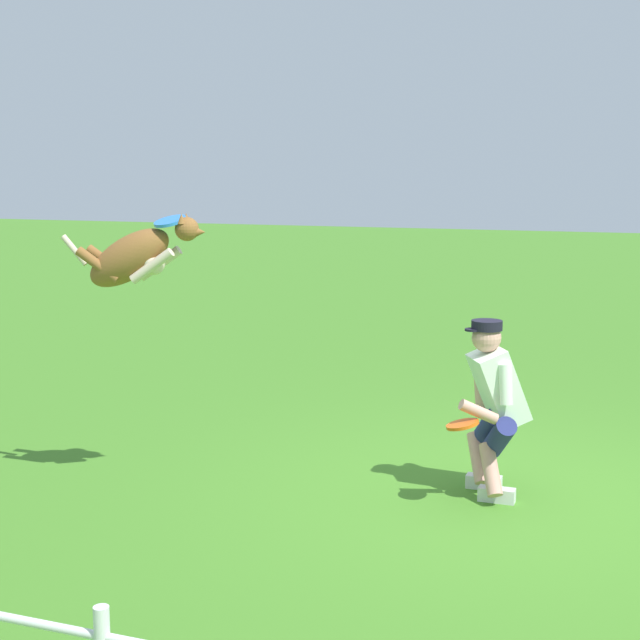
# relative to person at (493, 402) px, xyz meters

# --- Properties ---
(ground_plane) EXTENTS (60.00, 60.00, 0.00)m
(ground_plane) POSITION_rel_person_xyz_m (-0.17, 0.06, -0.70)
(ground_plane) COLOR #437F25
(person) EXTENTS (0.53, 0.71, 1.29)m
(person) POSITION_rel_person_xyz_m (0.00, 0.00, 0.00)
(person) COLOR silver
(person) RESTS_ON ground_plane
(dog) EXTENTS (1.07, 0.43, 0.62)m
(dog) POSITION_rel_person_xyz_m (2.44, 0.80, 1.04)
(dog) COLOR brown
(frisbee_flying) EXTENTS (0.31, 0.30, 0.11)m
(frisbee_flying) POSITION_rel_person_xyz_m (2.18, 0.74, 1.29)
(frisbee_flying) COLOR #3081E5
(frisbee_held) EXTENTS (0.27, 0.28, 0.09)m
(frisbee_held) POSITION_rel_person_xyz_m (0.15, 0.36, -0.09)
(frisbee_held) COLOR #E65D13
(frisbee_held) RESTS_ON person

